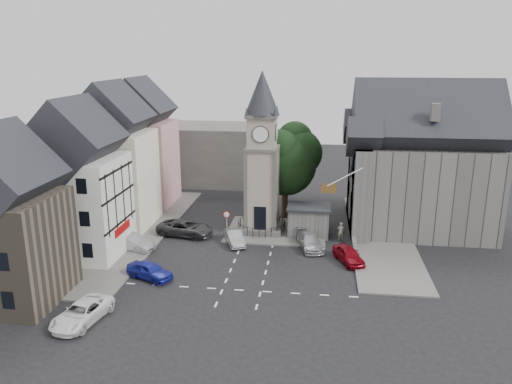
# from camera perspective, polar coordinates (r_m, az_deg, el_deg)

# --- Properties ---
(ground) EXTENTS (120.00, 120.00, 0.00)m
(ground) POSITION_cam_1_polar(r_m,az_deg,el_deg) (44.47, -0.55, -7.99)
(ground) COLOR black
(ground) RESTS_ON ground
(pavement_west) EXTENTS (6.00, 30.00, 0.14)m
(pavement_west) POSITION_cam_1_polar(r_m,az_deg,el_deg) (52.85, -13.22, -4.43)
(pavement_west) COLOR #595651
(pavement_west) RESTS_ON ground
(pavement_east) EXTENTS (6.00, 26.00, 0.14)m
(pavement_east) POSITION_cam_1_polar(r_m,az_deg,el_deg) (51.90, 13.99, -4.85)
(pavement_east) COLOR #595651
(pavement_east) RESTS_ON ground
(central_island) EXTENTS (10.00, 8.00, 0.16)m
(central_island) POSITION_cam_1_polar(r_m,az_deg,el_deg) (51.67, 2.32, -4.46)
(central_island) COLOR #595651
(central_island) RESTS_ON ground
(road_markings) EXTENTS (20.00, 8.00, 0.01)m
(road_markings) POSITION_cam_1_polar(r_m,az_deg,el_deg) (39.55, -1.67, -11.15)
(road_markings) COLOR silver
(road_markings) RESTS_ON ground
(clock_tower) EXTENTS (4.86, 4.86, 16.25)m
(clock_tower) POSITION_cam_1_polar(r_m,az_deg,el_deg) (49.63, 0.69, 4.36)
(clock_tower) COLOR #4C4944
(clock_tower) RESTS_ON ground
(stone_shelter) EXTENTS (4.30, 3.30, 3.08)m
(stone_shelter) POSITION_cam_1_polar(r_m,az_deg,el_deg) (50.55, 6.02, -3.24)
(stone_shelter) COLOR #585651
(stone_shelter) RESTS_ON ground
(town_tree) EXTENTS (7.20, 7.20, 10.80)m
(town_tree) POSITION_cam_1_polar(r_m,az_deg,el_deg) (54.57, 3.40, 4.14)
(town_tree) COLOR black
(town_tree) RESTS_ON ground
(warning_sign_post) EXTENTS (0.70, 0.19, 2.85)m
(warning_sign_post) POSITION_cam_1_polar(r_m,az_deg,el_deg) (49.24, -3.38, -3.11)
(warning_sign_post) COLOR black
(warning_sign_post) RESTS_ON ground
(terrace_pink) EXTENTS (8.10, 7.60, 12.80)m
(terrace_pink) POSITION_cam_1_polar(r_m,az_deg,el_deg) (61.23, -13.02, 4.65)
(terrace_pink) COLOR #CE8F8E
(terrace_pink) RESTS_ON ground
(terrace_cream) EXTENTS (8.10, 7.60, 12.80)m
(terrace_cream) POSITION_cam_1_polar(r_m,az_deg,el_deg) (53.96, -15.91, 3.00)
(terrace_cream) COLOR beige
(terrace_cream) RESTS_ON ground
(terrace_tudor) EXTENTS (8.10, 7.60, 12.00)m
(terrace_tudor) POSITION_cam_1_polar(r_m,az_deg,el_deg) (47.02, -19.63, 0.38)
(terrace_tudor) COLOR silver
(terrace_tudor) RESTS_ON ground
(building_sw_stone) EXTENTS (8.60, 7.60, 10.40)m
(building_sw_stone) POSITION_cam_1_polar(r_m,az_deg,el_deg) (40.64, -27.05, -4.03)
(building_sw_stone) COLOR #4F483B
(building_sw_stone) RESTS_ON ground
(backdrop_west) EXTENTS (20.00, 10.00, 8.00)m
(backdrop_west) POSITION_cam_1_polar(r_m,az_deg,el_deg) (71.93, -7.00, 4.44)
(backdrop_west) COLOR #4C4944
(backdrop_west) RESTS_ON ground
(east_building) EXTENTS (14.40, 11.40, 12.60)m
(east_building) POSITION_cam_1_polar(r_m,az_deg,el_deg) (53.57, 17.90, 2.41)
(east_building) COLOR #585651
(east_building) RESTS_ON ground
(east_boundary_wall) EXTENTS (0.40, 16.00, 0.90)m
(east_boundary_wall) POSITION_cam_1_polar(r_m,az_deg,el_deg) (53.39, 10.80, -3.65)
(east_boundary_wall) COLOR #585651
(east_boundary_wall) RESTS_ON ground
(flagpole) EXTENTS (3.68, 0.10, 2.74)m
(flagpole) POSITION_cam_1_polar(r_m,az_deg,el_deg) (45.72, 10.11, 1.69)
(flagpole) COLOR white
(flagpole) RESTS_ON ground
(car_west_blue) EXTENTS (4.42, 3.20, 1.40)m
(car_west_blue) POSITION_cam_1_polar(r_m,az_deg,el_deg) (42.04, -12.06, -8.77)
(car_west_blue) COLOR #1B2299
(car_west_blue) RESTS_ON ground
(car_west_silver) EXTENTS (4.66, 3.05, 1.45)m
(car_west_silver) POSITION_cam_1_polar(r_m,az_deg,el_deg) (48.32, -14.01, -5.58)
(car_west_silver) COLOR gray
(car_west_silver) RESTS_ON ground
(car_west_grey) EXTENTS (6.00, 3.40, 1.58)m
(car_west_grey) POSITION_cam_1_polar(r_m,az_deg,el_deg) (50.84, -8.09, -4.10)
(car_west_grey) COLOR #313134
(car_west_grey) RESTS_ON ground
(car_island_silver) EXTENTS (2.81, 4.20, 1.31)m
(car_island_silver) POSITION_cam_1_polar(r_m,az_deg,el_deg) (48.23, -2.49, -5.24)
(car_island_silver) COLOR #9FA1A8
(car_island_silver) RESTS_ON ground
(car_island_east) EXTENTS (3.13, 5.03, 1.36)m
(car_island_east) POSITION_cam_1_polar(r_m,az_deg,el_deg) (47.48, 6.16, -5.63)
(car_island_east) COLOR #A7A8AF
(car_island_east) RESTS_ON ground
(car_east_red) EXTENTS (3.08, 4.40, 1.39)m
(car_east_red) POSITION_cam_1_polar(r_m,az_deg,el_deg) (44.89, 10.53, -7.08)
(car_east_red) COLOR maroon
(car_east_red) RESTS_ON ground
(van_sw_white) EXTENTS (3.21, 5.35, 1.39)m
(van_sw_white) POSITION_cam_1_polar(r_m,az_deg,el_deg) (36.99, -19.28, -12.91)
(van_sw_white) COLOR white
(van_sw_white) RESTS_ON ground
(pedestrian) EXTENTS (0.71, 0.50, 1.84)m
(pedestrian) POSITION_cam_1_polar(r_m,az_deg,el_deg) (49.78, 9.66, -4.45)
(pedestrian) COLOR #B1A792
(pedestrian) RESTS_ON ground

